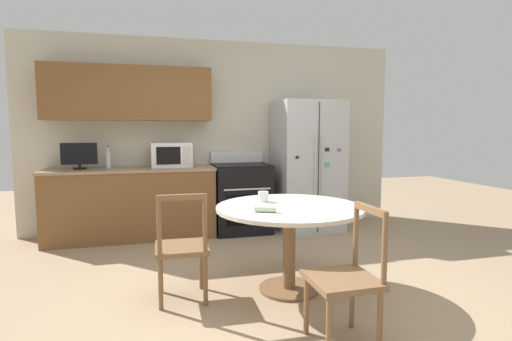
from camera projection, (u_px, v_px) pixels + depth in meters
name	position (u px, v px, depth m)	size (l,w,h in m)	color
ground_plane	(272.00, 302.00, 3.22)	(14.00, 14.00, 0.00)	#9E8466
back_wall	(197.00, 125.00, 5.48)	(5.20, 0.44, 2.60)	beige
kitchen_counter	(132.00, 203.00, 5.08)	(2.08, 0.64, 0.90)	brown
refrigerator	(307.00, 165.00, 5.54)	(0.86, 0.79, 1.77)	#B2B5BA
oven_range	(241.00, 197.00, 5.41)	(0.74, 0.68, 1.08)	black
microwave	(172.00, 155.00, 5.19)	(0.51, 0.35, 0.32)	white
countertop_tv	(79.00, 155.00, 4.88)	(0.42, 0.16, 0.32)	black
counter_bottle	(108.00, 160.00, 5.04)	(0.07, 0.07, 0.28)	silver
dining_table	(289.00, 222.00, 3.41)	(1.25, 1.25, 0.74)	beige
dining_chair_near	(346.00, 279.00, 2.57)	(0.43, 0.43, 0.90)	brown
dining_chair_left	(182.00, 248.00, 3.22)	(0.43, 0.43, 0.90)	brown
candle_glass	(263.00, 197.00, 3.58)	(0.09, 0.09, 0.09)	silver
folded_napkin	(265.00, 209.00, 3.14)	(0.18, 0.12, 0.05)	beige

